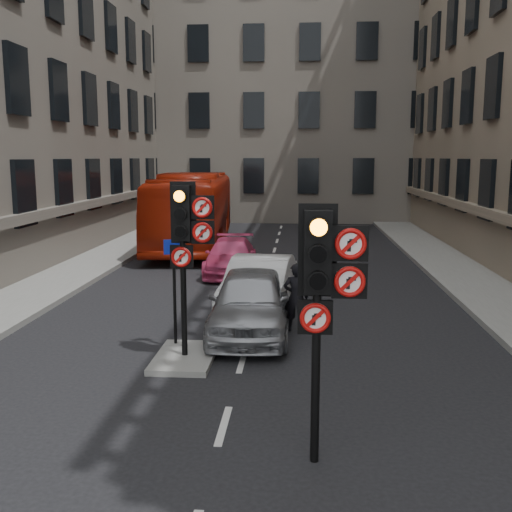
# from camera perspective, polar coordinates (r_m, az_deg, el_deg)

# --- Properties ---
(ground) EXTENTS (120.00, 120.00, 0.00)m
(ground) POSITION_cam_1_polar(r_m,az_deg,el_deg) (8.06, -5.05, -21.86)
(ground) COLOR black
(ground) RESTS_ON ground
(pavement_left) EXTENTS (3.00, 50.00, 0.16)m
(pavement_left) POSITION_cam_1_polar(r_m,az_deg,el_deg) (20.98, -19.34, -2.38)
(pavement_left) COLOR gray
(pavement_left) RESTS_ON ground
(pavement_right) EXTENTS (3.00, 50.00, 0.16)m
(pavement_right) POSITION_cam_1_polar(r_m,az_deg,el_deg) (20.16, 21.63, -2.98)
(pavement_right) COLOR gray
(pavement_right) RESTS_ON ground
(centre_island) EXTENTS (1.20, 2.00, 0.12)m
(centre_island) POSITION_cam_1_polar(r_m,az_deg,el_deg) (12.71, -6.79, -9.55)
(centre_island) COLOR gray
(centre_island) RESTS_ON ground
(building_far) EXTENTS (30.00, 14.00, 20.00)m
(building_far) POSITION_cam_1_polar(r_m,az_deg,el_deg) (45.18, 2.90, 16.82)
(building_far) COLOR slate
(building_far) RESTS_ON ground
(signal_near) EXTENTS (0.91, 0.40, 3.58)m
(signal_near) POSITION_cam_1_polar(r_m,az_deg,el_deg) (7.95, 6.48, -2.23)
(signal_near) COLOR black
(signal_near) RESTS_ON ground
(signal_far) EXTENTS (0.91, 0.40, 3.58)m
(signal_far) POSITION_cam_1_polar(r_m,az_deg,el_deg) (12.09, -6.63, 2.34)
(signal_far) COLOR black
(signal_far) RESTS_ON centre_island
(car_silver) EXTENTS (1.92, 4.58, 1.55)m
(car_silver) POSITION_cam_1_polar(r_m,az_deg,el_deg) (14.25, -0.55, -4.40)
(car_silver) COLOR #989A9F
(car_silver) RESTS_ON ground
(car_white) EXTENTS (2.00, 4.68, 1.50)m
(car_white) POSITION_cam_1_polar(r_m,az_deg,el_deg) (16.14, 0.33, -2.85)
(car_white) COLOR white
(car_white) RESTS_ON ground
(car_pink) EXTENTS (1.93, 4.37, 1.25)m
(car_pink) POSITION_cam_1_polar(r_m,az_deg,el_deg) (21.61, -2.41, -0.05)
(car_pink) COLOR #CA3B6C
(car_pink) RESTS_ON ground
(bus_red) EXTENTS (3.75, 12.56, 3.45)m
(bus_red) POSITION_cam_1_polar(r_m,az_deg,el_deg) (28.43, -6.01, 4.42)
(bus_red) COLOR maroon
(bus_red) RESTS_ON ground
(motorcycle) EXTENTS (0.55, 1.84, 1.10)m
(motorcycle) POSITION_cam_1_polar(r_m,az_deg,el_deg) (14.52, -0.46, -5.05)
(motorcycle) COLOR black
(motorcycle) RESTS_ON ground
(motorcyclist) EXTENTS (0.62, 0.42, 1.67)m
(motorcyclist) POSITION_cam_1_polar(r_m,az_deg,el_deg) (14.50, 3.83, -3.93)
(motorcyclist) COLOR black
(motorcyclist) RESTS_ON ground
(info_sign) EXTENTS (0.39, 0.18, 2.32)m
(info_sign) POSITION_cam_1_polar(r_m,az_deg,el_deg) (13.07, -7.82, -1.98)
(info_sign) COLOR black
(info_sign) RESTS_ON centre_island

